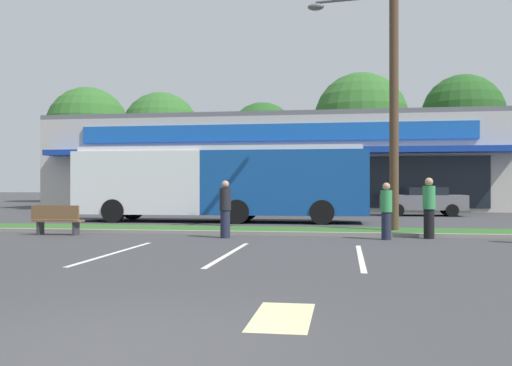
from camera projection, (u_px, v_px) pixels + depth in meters
The scene contains 21 objects.
ground_plane at pixel (113, 349), 5.52m from camera, with size 240.00×240.00×0.00m, color #38383A.
grass_median at pixel (279, 230), 19.35m from camera, with size 56.00×2.20×0.12m, color #2D5B23.
curb_lip at pixel (274, 233), 18.15m from camera, with size 56.00×0.24×0.12m, color gray.
parking_stripe_0 at pixel (115, 253), 13.39m from camera, with size 0.12×4.80×0.01m, color silver.
parking_stripe_1 at pixel (229, 254), 13.19m from camera, with size 0.12×4.80×0.01m, color silver.
parking_stripe_2 at pixel (361, 257), 12.64m from camera, with size 0.12×4.80×0.01m, color silver.
lot_arrow at pixel (282, 317), 6.87m from camera, with size 0.70×1.60×0.01m, color beige.
storefront_building at pixel (280, 164), 40.67m from camera, with size 30.92×11.73×6.25m.
tree_far_left at pixel (88, 128), 55.21m from camera, with size 7.85×7.85×11.06m.
tree_left at pixel (161, 131), 51.52m from camera, with size 6.99×6.99×9.97m.
tree_mid_left at pixel (262, 137), 50.26m from camera, with size 6.11×6.11×8.88m.
tree_mid at pixel (361, 120), 48.96m from camera, with size 8.02×8.02×11.23m.
tree_mid_right at pixel (463, 116), 49.52m from camera, with size 7.06×7.06×11.19m.
utility_pole at pixel (390, 58), 18.84m from camera, with size 3.09×2.40×10.88m.
city_bus at pixel (221, 181), 24.89m from camera, with size 12.69×2.80×3.25m.
bus_stop_bench at pixel (57, 219), 18.23m from camera, with size 1.60×0.45×0.95m.
car_0 at pixel (297, 200), 30.70m from camera, with size 4.72×1.98×1.54m.
car_1 at pixel (423, 201), 29.98m from camera, with size 4.32×1.98×1.49m.
pedestrian_near_bench at pixel (225, 209), 17.24m from camera, with size 0.35×0.35×1.73m.
pedestrian_by_pole at pixel (386, 211), 16.69m from camera, with size 0.34×0.34×1.66m.
pedestrian_far at pixel (429, 208), 17.03m from camera, with size 0.37×0.37×1.81m.
Camera 1 is at (2.21, -5.25, 1.58)m, focal length 40.22 mm.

